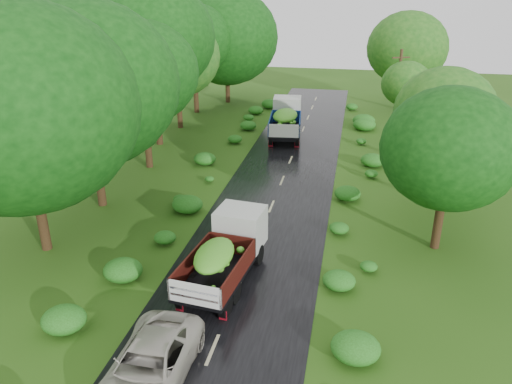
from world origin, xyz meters
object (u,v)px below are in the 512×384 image
(car, at_px, (149,366))
(utility_pole, at_px, (396,102))
(truck_near, at_px, (226,250))
(truck_far, at_px, (286,117))

(car, relative_size, utility_pole, 0.68)
(truck_near, distance_m, car, 6.38)
(car, xyz_separation_m, utility_pole, (8.44, 24.72, 3.10))
(utility_pole, bearing_deg, car, -132.96)
(truck_near, bearing_deg, car, -91.01)
(truck_far, distance_m, car, 27.59)
(utility_pole, bearing_deg, truck_near, -136.51)
(truck_near, bearing_deg, truck_far, 98.17)
(utility_pole, bearing_deg, truck_far, 136.59)
(truck_near, height_order, truck_far, truck_far)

